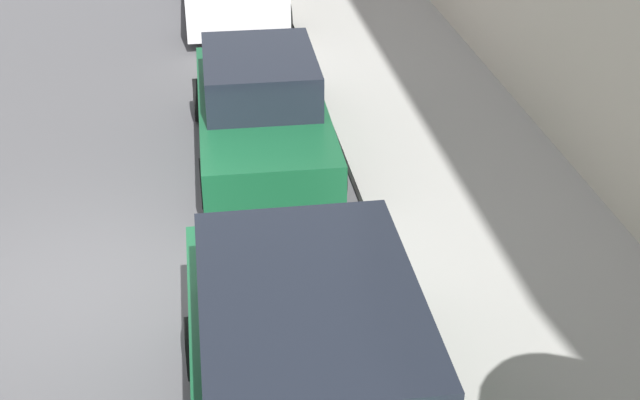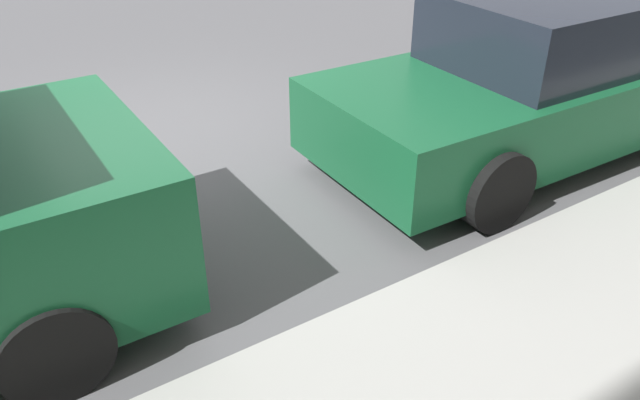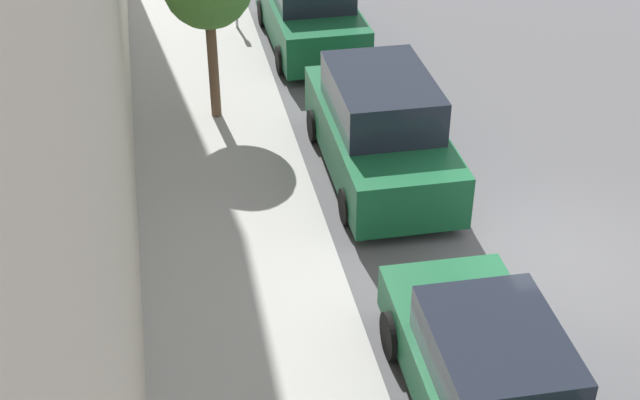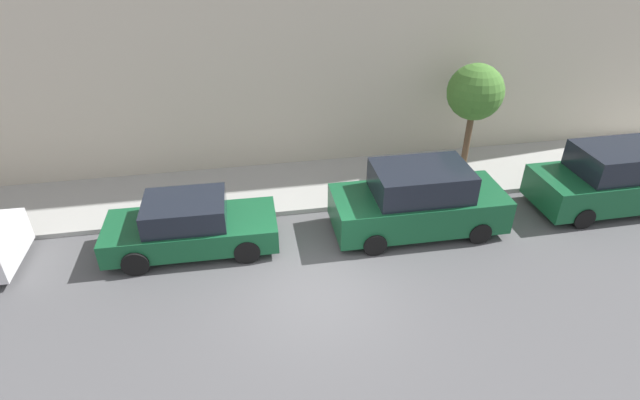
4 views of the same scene
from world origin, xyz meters
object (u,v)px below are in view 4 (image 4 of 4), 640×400
parked_sedan_third (190,226)px  parked_suv_second (418,201)px  parking_meter_near (611,150)px  parked_suv_nearest (614,179)px  street_tree (475,93)px

parked_sedan_third → parked_suv_second: bearing=-91.8°
parked_sedan_third → parking_meter_near: parking_meter_near is taller
parked_suv_nearest → street_tree: street_tree is taller
parked_suv_second → parked_sedan_third: bearing=88.2°
parked_suv_second → street_tree: bearing=-43.6°
parking_meter_near → street_tree: size_ratio=0.38×
parked_suv_second → parking_meter_near: size_ratio=3.43×
parked_sedan_third → street_tree: street_tree is taller
parked_suv_second → parked_sedan_third: parked_suv_second is taller
parking_meter_near → street_tree: bearing=78.2°
parked_sedan_third → parking_meter_near: (1.60, -13.59, 0.29)m
parked_suv_second → parked_sedan_third: size_ratio=1.06×
parked_suv_second → parked_sedan_third: (0.19, 6.27, -0.21)m
parked_suv_nearest → parked_suv_second: bearing=91.3°
parking_meter_near → street_tree: (0.98, 4.68, 1.92)m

